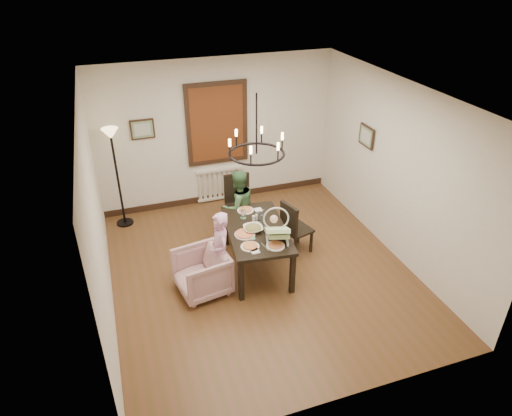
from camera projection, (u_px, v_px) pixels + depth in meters
room_shell at (253, 182)px, 6.80m from camera, size 4.51×5.00×2.81m
dining_table at (256, 233)px, 6.97m from camera, size 1.04×1.64×0.73m
chair_far at (240, 205)px, 7.99m from camera, size 0.48×0.48×1.03m
chair_right at (297, 227)px, 7.45m from camera, size 0.51×0.51×0.94m
armchair at (202, 272)px, 6.62m from camera, size 0.84×0.82×0.66m
elderly_woman at (220, 258)px, 6.60m from camera, size 0.27×0.39×1.05m
seated_man at (238, 212)px, 7.71m from camera, size 0.61×0.52×1.08m
baby_bouncer at (277, 229)px, 6.58m from camera, size 0.53×0.63×0.35m
salad_bowl at (253, 228)px, 6.84m from camera, size 0.35×0.35×0.09m
pizza_platter at (245, 234)px, 6.75m from camera, size 0.31×0.31×0.04m
drinking_glass at (261, 219)px, 7.04m from camera, size 0.06×0.06×0.13m
window_blinds at (217, 124)px, 8.41m from camera, size 1.00×0.03×1.40m
radiator at (219, 184)px, 9.05m from camera, size 0.92×0.12×0.62m
picture_back at (142, 129)px, 8.02m from camera, size 0.42×0.03×0.36m
picture_right at (366, 136)px, 7.72m from camera, size 0.03×0.42×0.36m
floor_lamp at (118, 180)px, 7.98m from camera, size 0.30×0.30×1.80m
chandelier at (256, 154)px, 6.32m from camera, size 0.80×0.80×0.04m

